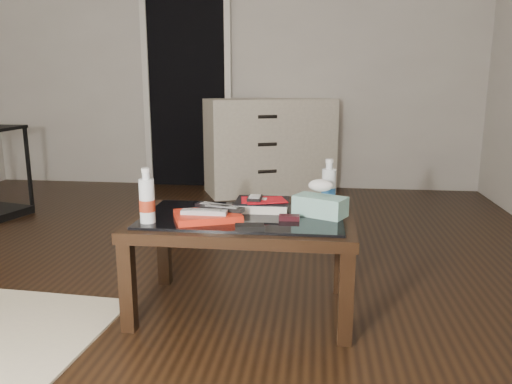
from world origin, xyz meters
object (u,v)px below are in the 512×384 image
at_px(dresser, 270,146).
at_px(tissue_box, 320,206).
at_px(textbook, 262,205).
at_px(coffee_table, 243,229).
at_px(water_bottle_left, 147,195).
at_px(water_bottle_right, 329,184).

xyz_separation_m(dresser, tissue_box, (0.47, -2.56, 0.06)).
bearing_deg(textbook, coffee_table, -124.37).
bearing_deg(dresser, textbook, -108.90).
bearing_deg(textbook, dresser, 93.51).
height_order(dresser, water_bottle_left, dresser).
height_order(coffee_table, water_bottle_right, water_bottle_right).
distance_m(water_bottle_left, water_bottle_right, 0.85).
bearing_deg(water_bottle_right, dresser, 102.02).
bearing_deg(tissue_box, textbook, -169.73).
relative_size(textbook, water_bottle_left, 1.05).
bearing_deg(textbook, water_bottle_left, -150.27).
relative_size(coffee_table, water_bottle_right, 4.20).
bearing_deg(textbook, water_bottle_right, 11.63).
bearing_deg(tissue_box, water_bottle_right, 101.31).
height_order(dresser, tissue_box, dresser).
distance_m(coffee_table, water_bottle_left, 0.46).
height_order(dresser, textbook, dresser).
relative_size(water_bottle_right, tissue_box, 1.03).
xyz_separation_m(coffee_table, tissue_box, (0.35, 0.04, 0.11)).
height_order(dresser, water_bottle_right, dresser).
bearing_deg(tissue_box, water_bottle_left, -138.55).
relative_size(water_bottle_left, water_bottle_right, 1.00).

